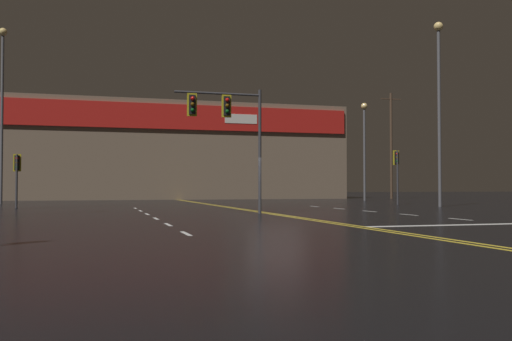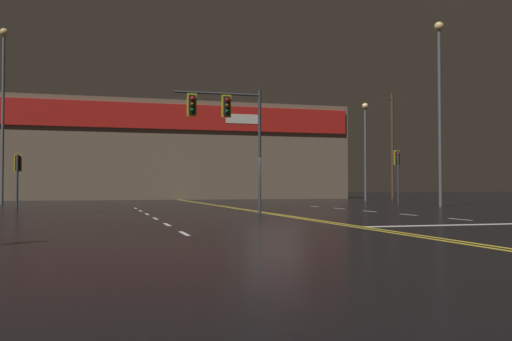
{
  "view_description": "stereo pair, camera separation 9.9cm",
  "coord_description": "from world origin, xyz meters",
  "px_view_note": "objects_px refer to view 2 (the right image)",
  "views": [
    {
      "loc": [
        -7.69,
        -23.55,
        1.19
      ],
      "look_at": [
        0.0,
        3.23,
        2.0
      ],
      "focal_mm": 40.0,
      "sensor_mm": 36.0,
      "label": 1
    },
    {
      "loc": [
        -7.6,
        -23.57,
        1.19
      ],
      "look_at": [
        0.0,
        3.23,
        2.0
      ],
      "focal_mm": 40.0,
      "sensor_mm": 36.0,
      "label": 2
    }
  ],
  "objects_px": {
    "traffic_signal_median": "(226,118)",
    "streetlight_far_left": "(365,137)",
    "traffic_signal_corner_northwest": "(18,169)",
    "traffic_signal_corner_northeast": "(397,165)",
    "streetlight_far_median": "(440,91)",
    "streetlight_near_right": "(3,95)"
  },
  "relations": [
    {
      "from": "traffic_signal_corner_northeast",
      "to": "streetlight_near_right",
      "type": "height_order",
      "value": "streetlight_near_right"
    },
    {
      "from": "traffic_signal_median",
      "to": "streetlight_far_left",
      "type": "xyz_separation_m",
      "value": [
        17.06,
        20.5,
        1.3
      ]
    },
    {
      "from": "traffic_signal_median",
      "to": "streetlight_far_left",
      "type": "distance_m",
      "value": 26.7
    },
    {
      "from": "traffic_signal_corner_northeast",
      "to": "streetlight_far_left",
      "type": "relative_size",
      "value": 0.43
    },
    {
      "from": "traffic_signal_median",
      "to": "streetlight_far_median",
      "type": "relative_size",
      "value": 0.49
    },
    {
      "from": "traffic_signal_median",
      "to": "traffic_signal_corner_northwest",
      "type": "height_order",
      "value": "traffic_signal_median"
    },
    {
      "from": "traffic_signal_median",
      "to": "streetlight_far_median",
      "type": "distance_m",
      "value": 15.87
    },
    {
      "from": "traffic_signal_median",
      "to": "streetlight_far_left",
      "type": "height_order",
      "value": "streetlight_far_left"
    },
    {
      "from": "streetlight_far_left",
      "to": "streetlight_far_median",
      "type": "xyz_separation_m",
      "value": [
        -2.5,
        -14.83,
        1.5
      ]
    },
    {
      "from": "traffic_signal_corner_northeast",
      "to": "streetlight_far_median",
      "type": "xyz_separation_m",
      "value": [
        0.32,
        -4.51,
        4.3
      ]
    },
    {
      "from": "streetlight_far_left",
      "to": "traffic_signal_corner_northeast",
      "type": "bearing_deg",
      "value": -105.28
    },
    {
      "from": "traffic_signal_corner_northwest",
      "to": "streetlight_far_median",
      "type": "distance_m",
      "value": 25.24
    },
    {
      "from": "traffic_signal_corner_northwest",
      "to": "traffic_signal_corner_northeast",
      "type": "bearing_deg",
      "value": -0.92
    },
    {
      "from": "streetlight_far_left",
      "to": "streetlight_far_median",
      "type": "height_order",
      "value": "streetlight_far_median"
    },
    {
      "from": "traffic_signal_median",
      "to": "streetlight_near_right",
      "type": "height_order",
      "value": "streetlight_near_right"
    },
    {
      "from": "streetlight_far_median",
      "to": "streetlight_far_left",
      "type": "bearing_deg",
      "value": 80.43
    },
    {
      "from": "traffic_signal_corner_northwest",
      "to": "streetlight_far_median",
      "type": "xyz_separation_m",
      "value": [
        24.3,
        -4.89,
        4.76
      ]
    },
    {
      "from": "traffic_signal_median",
      "to": "traffic_signal_corner_northwest",
      "type": "bearing_deg",
      "value": 132.67
    },
    {
      "from": "streetlight_near_right",
      "to": "traffic_signal_corner_northeast",
      "type": "bearing_deg",
      "value": -17.07
    },
    {
      "from": "traffic_signal_corner_northwest",
      "to": "streetlight_far_median",
      "type": "height_order",
      "value": "streetlight_far_median"
    },
    {
      "from": "traffic_signal_corner_northeast",
      "to": "streetlight_far_left",
      "type": "bearing_deg",
      "value": 74.72
    },
    {
      "from": "traffic_signal_median",
      "to": "traffic_signal_corner_northeast",
      "type": "relative_size",
      "value": 1.5
    }
  ]
}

